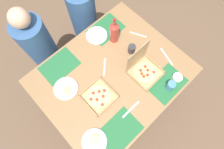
{
  "coord_description": "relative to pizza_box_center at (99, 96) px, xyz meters",
  "views": [
    {
      "loc": [
        -0.43,
        -0.45,
        2.42
      ],
      "look_at": [
        0.0,
        0.0,
        0.78
      ],
      "focal_mm": 28.78,
      "sensor_mm": 36.0,
      "label": 1
    }
  ],
  "objects": [
    {
      "name": "pizza_box_edge_far",
      "position": [
        0.49,
        -0.11,
        0.04
      ],
      "size": [
        0.27,
        0.28,
        0.31
      ],
      "color": "tan",
      "rests_on": "dining_table"
    },
    {
      "name": "plate_near_right",
      "position": [
        -0.29,
        -0.26,
        -0.0
      ],
      "size": [
        0.22,
        0.22,
        0.03
      ],
      "color": "white",
      "rests_on": "dining_table"
    },
    {
      "name": "placemat_near_left",
      "position": [
        -0.08,
        -0.35,
        -0.01
      ],
      "size": [
        0.36,
        0.26,
        0.0
      ],
      "primitive_type": "cube",
      "color": "#236638",
      "rests_on": "dining_table"
    },
    {
      "name": "fork_by_far_right",
      "position": [
        0.76,
        0.22,
        -0.01
      ],
      "size": [
        0.1,
        0.18,
        0.0
      ],
      "primitive_type": "cube",
      "rotation": [
        0.0,
        0.0,
        5.18
      ],
      "color": "#B7B7BC",
      "rests_on": "dining_table"
    },
    {
      "name": "diner_right_seat",
      "position": [
        0.56,
        0.92,
        -0.26
      ],
      "size": [
        0.32,
        0.32,
        1.19
      ],
      "color": "#33598C",
      "rests_on": "ground_plane"
    },
    {
      "name": "pizza_box_center",
      "position": [
        0.0,
        0.0,
        0.0
      ],
      "size": [
        0.27,
        0.27,
        0.04
      ],
      "color": "tan",
      "rests_on": "dining_table"
    },
    {
      "name": "placemat_far_right",
      "position": [
        0.56,
        0.51,
        -0.01
      ],
      "size": [
        0.36,
        0.26,
        0.0
      ],
      "primitive_type": "cube",
      "color": "#236638",
      "rests_on": "dining_table"
    },
    {
      "name": "soda_bottle",
      "position": [
        0.53,
        0.35,
        0.12
      ],
      "size": [
        0.09,
        0.09,
        0.32
      ],
      "color": "#B2382D",
      "rests_on": "dining_table"
    },
    {
      "name": "diner_left_seat",
      "position": [
        -0.08,
        0.92,
        -0.23
      ],
      "size": [
        0.32,
        0.32,
        1.23
      ],
      "color": "#33598C",
      "rests_on": "ground_plane"
    },
    {
      "name": "ground_plane",
      "position": [
        0.24,
        0.08,
        -0.79
      ],
      "size": [
        6.0,
        6.0,
        0.0
      ],
      "primitive_type": "plane",
      "color": "brown"
    },
    {
      "name": "knife_by_near_right",
      "position": [
        0.13,
        -0.29,
        -0.01
      ],
      "size": [
        0.21,
        0.02,
        0.0
      ],
      "primitive_type": "cube",
      "rotation": [
        0.0,
        0.0,
        0.0
      ],
      "color": "#B7B7BC",
      "rests_on": "dining_table"
    },
    {
      "name": "dining_table",
      "position": [
        0.24,
        0.08,
        -0.12
      ],
      "size": [
        1.41,
        1.16,
        0.78
      ],
      "color": "#3F3328",
      "rests_on": "ground_plane"
    },
    {
      "name": "plate_far_left",
      "position": [
        0.43,
        0.51,
        -0.0
      ],
      "size": [
        0.22,
        0.22,
        0.02
      ],
      "color": "white",
      "rests_on": "dining_table"
    },
    {
      "name": "knife_by_near_left",
      "position": [
        0.78,
        -0.16,
        -0.01
      ],
      "size": [
        0.07,
        0.21,
        0.0
      ],
      "primitive_type": "cube",
      "rotation": [
        0.0,
        0.0,
        1.3
      ],
      "color": "#B7B7BC",
      "rests_on": "dining_table"
    },
    {
      "name": "plate_near_left",
      "position": [
        -0.18,
        0.27,
        -0.0
      ],
      "size": [
        0.23,
        0.23,
        0.03
      ],
      "color": "white",
      "rests_on": "dining_table"
    },
    {
      "name": "condiment_bowl",
      "position": [
        0.67,
        -0.38,
        0.01
      ],
      "size": [
        0.09,
        0.09,
        0.04
      ],
      "primitive_type": "cylinder",
      "color": "white",
      "rests_on": "dining_table"
    },
    {
      "name": "fork_by_far_left",
      "position": [
        0.24,
        0.19,
        -0.01
      ],
      "size": [
        0.15,
        0.14,
        0.0
      ],
      "primitive_type": "cube",
      "rotation": [
        0.0,
        0.0,
        0.77
      ],
      "color": "#B7B7BC",
      "rests_on": "dining_table"
    },
    {
      "name": "cup_spare",
      "position": [
        0.54,
        -0.39,
        0.04
      ],
      "size": [
        0.08,
        0.08,
        0.1
      ],
      "primitive_type": "cylinder",
      "color": "teal",
      "rests_on": "dining_table"
    },
    {
      "name": "cup_clear_left",
      "position": [
        0.56,
        0.13,
        0.04
      ],
      "size": [
        0.07,
        0.07,
        0.1
      ],
      "primitive_type": "cylinder",
      "color": "#333338",
      "rests_on": "dining_table"
    },
    {
      "name": "placemat_far_left",
      "position": [
        -0.08,
        0.51,
        -0.01
      ],
      "size": [
        0.36,
        0.26,
        0.0
      ],
      "primitive_type": "cube",
      "color": "#236638",
      "rests_on": "dining_table"
    },
    {
      "name": "placemat_near_right",
      "position": [
        0.56,
        -0.35,
        -0.01
      ],
      "size": [
        0.36,
        0.26,
        0.0
      ],
      "primitive_type": "cube",
      "color": "#236638",
      "rests_on": "dining_table"
    }
  ]
}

